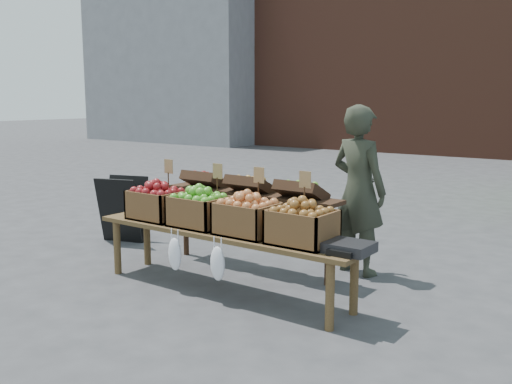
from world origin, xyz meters
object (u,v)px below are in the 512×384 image
Objects in this scene: back_table at (250,219)px; crate_golden_apples at (157,205)px; crate_red_apples at (247,219)px; display_bench at (223,261)px; chalkboard_sign at (122,209)px; crate_russet_pears at (199,211)px; vendor at (359,190)px; crate_green_apples at (302,227)px; weighing_scale at (349,247)px.

crate_golden_apples is at bearing -129.51° from back_table.
display_bench is at bearing 180.00° from crate_red_apples.
crate_golden_apples reaches higher than display_bench.
chalkboard_sign is 2.28m from display_bench.
display_bench is 0.51m from crate_russet_pears.
crate_red_apples is (0.51, -0.72, 0.19)m from back_table.
vendor is 0.62× the size of display_bench.
vendor is 2.08× the size of chalkboard_sign.
chalkboard_sign is 1.61× the size of crate_green_apples.
crate_green_apples is (2.99, -0.71, 0.31)m from chalkboard_sign.
back_table is at bearing 86.53° from crate_russet_pears.
crate_russet_pears is at bearing 63.59° from vendor.
crate_green_apples is at bearing 180.00° from weighing_scale.
chalkboard_sign is at bearing 166.72° from crate_green_apples.
chalkboard_sign is 1.61× the size of crate_golden_apples.
crate_golden_apples is (-0.82, 0.00, 0.42)m from display_bench.
vendor reaches higher than crate_red_apples.
crate_golden_apples is 1.00× the size of crate_russet_pears.
chalkboard_sign is 3.50m from weighing_scale.
crate_golden_apples is 2.08m from weighing_scale.
chalkboard_sign is at bearing 22.51° from vendor.
crate_golden_apples and crate_red_apples have the same top height.
back_table is (1.94, 0.01, 0.12)m from chalkboard_sign.
crate_golden_apples is (-0.59, -0.72, 0.19)m from back_table.
weighing_scale is (1.25, 0.00, 0.33)m from display_bench.
chalkboard_sign is 0.38× the size of back_table.
crate_russet_pears is at bearing 180.00° from display_bench.
crate_red_apples reaches higher than weighing_scale.
vendor reaches higher than crate_green_apples.
weighing_scale is (0.43, 0.00, -0.10)m from crate_green_apples.
vendor is 4.93× the size of weighing_scale.
crate_green_apples is (1.65, 0.00, 0.00)m from crate_golden_apples.
display_bench is at bearing -36.12° from chalkboard_sign.
vendor is at bearing 51.62° from crate_russet_pears.
crate_red_apples is 0.55m from crate_green_apples.
weighing_scale is (0.97, 0.00, -0.10)m from crate_red_apples.
back_table is 0.78× the size of display_bench.
vendor is at bearing 39.00° from crate_golden_apples.
chalkboard_sign is 3.09m from crate_green_apples.
crate_green_apples is at bearing 0.00° from crate_golden_apples.
vendor is at bearing 95.34° from crate_green_apples.
crate_russet_pears is 1.00× the size of crate_green_apples.
crate_green_apples is 1.47× the size of weighing_scale.
chalkboard_sign reaches higher than display_bench.
crate_golden_apples is 1.10m from crate_red_apples.
crate_golden_apples is at bearing -45.81° from chalkboard_sign.
weighing_scale is at bearing 0.00° from crate_golden_apples.
crate_green_apples is 0.44m from weighing_scale.
back_table is 1.65m from weighing_scale.
display_bench is at bearing 0.00° from crate_russet_pears.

